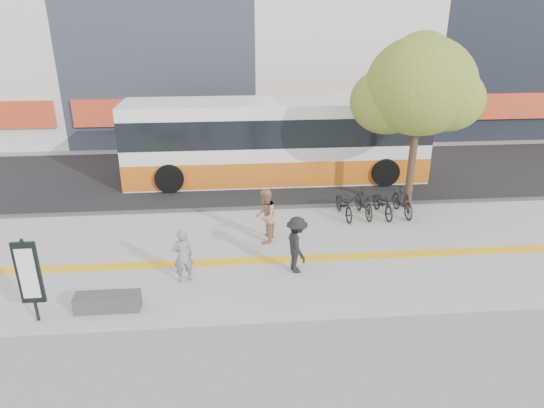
{
  "coord_description": "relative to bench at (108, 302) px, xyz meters",
  "views": [
    {
      "loc": [
        0.61,
        -11.76,
        7.17
      ],
      "look_at": [
        1.81,
        2.0,
        1.49
      ],
      "focal_mm": 31.93,
      "sensor_mm": 36.0,
      "label": 1
    }
  ],
  "objects": [
    {
      "name": "tactile_strip",
      "position": [
        2.6,
        2.2,
        -0.22
      ],
      "size": [
        40.0,
        0.45,
        0.01
      ],
      "primitive_type": "cube",
      "color": "gold",
      "rests_on": "sidewalk"
    },
    {
      "name": "bicycle_row",
      "position": [
        8.24,
        5.2,
        0.26
      ],
      "size": [
        2.85,
        1.82,
        1.03
      ],
      "color": "black",
      "rests_on": "sidewalk"
    },
    {
      "name": "seated_woman",
      "position": [
        1.8,
        1.25,
        0.55
      ],
      "size": [
        0.66,
        0.53,
        1.55
      ],
      "primitive_type": "imported",
      "rotation": [
        0.0,
        0.0,
        3.47
      ],
      "color": "black",
      "rests_on": "sidewalk"
    },
    {
      "name": "pedestrian_tan",
      "position": [
        4.22,
        3.47,
        0.67
      ],
      "size": [
        0.87,
        1.01,
        1.78
      ],
      "primitive_type": "imported",
      "rotation": [
        0.0,
        0.0,
        -1.82
      ],
      "color": "#A17656",
      "rests_on": "sidewalk"
    },
    {
      "name": "street_tree",
      "position": [
        9.78,
        6.02,
        4.21
      ],
      "size": [
        4.4,
        3.8,
        6.31
      ],
      "color": "#3B271B",
      "rests_on": "sidewalk"
    },
    {
      "name": "street",
      "position": [
        2.6,
        10.2,
        -0.28
      ],
      "size": [
        40.0,
        8.0,
        0.06
      ],
      "primitive_type": "cube",
      "color": "black",
      "rests_on": "ground"
    },
    {
      "name": "curb",
      "position": [
        2.6,
        6.2,
        -0.23
      ],
      "size": [
        40.0,
        0.25,
        0.14
      ],
      "primitive_type": "cube",
      "color": "#353537",
      "rests_on": "ground"
    },
    {
      "name": "sidewalk",
      "position": [
        2.6,
        2.7,
        -0.27
      ],
      "size": [
        40.0,
        7.0,
        0.08
      ],
      "primitive_type": "cube",
      "color": "gray",
      "rests_on": "ground"
    },
    {
      "name": "signboard",
      "position": [
        -1.6,
        -0.31,
        1.06
      ],
      "size": [
        0.55,
        0.1,
        2.2
      ],
      "color": "black",
      "rests_on": "sidewalk"
    },
    {
      "name": "bench",
      "position": [
        0.0,
        0.0,
        0.0
      ],
      "size": [
        1.6,
        0.45,
        0.45
      ],
      "primitive_type": "cube",
      "color": "#353537",
      "rests_on": "sidewalk"
    },
    {
      "name": "ground",
      "position": [
        2.6,
        1.2,
        -0.3
      ],
      "size": [
        120.0,
        120.0,
        0.0
      ],
      "primitive_type": "plane",
      "color": "slate",
      "rests_on": "ground"
    },
    {
      "name": "bus",
      "position": [
        5.16,
        9.7,
        1.37
      ],
      "size": [
        12.89,
        3.06,
        3.43
      ],
      "color": "white",
      "rests_on": "street"
    },
    {
      "name": "pedestrian_dark",
      "position": [
        4.97,
        1.51,
        0.61
      ],
      "size": [
        0.81,
        1.18,
        1.68
      ],
      "primitive_type": "imported",
      "rotation": [
        0.0,
        0.0,
        1.75
      ],
      "color": "black",
      "rests_on": "sidewalk"
    }
  ]
}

